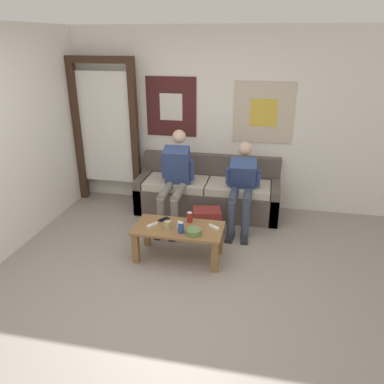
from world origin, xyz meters
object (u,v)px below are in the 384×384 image
Objects in this scene: game_controller_near_right at (179,224)px; game_controller_far_center at (152,225)px; pillar_candle at (168,225)px; couch at (208,193)px; backpack at (207,223)px; game_controller_near_left at (214,227)px; person_seated_adult at (175,176)px; coffee_table at (179,233)px; drink_can_blue at (181,228)px; person_seated_teen at (242,183)px; cell_phone at (164,219)px; ceramic_bowl at (194,231)px; drink_can_red at (190,217)px.

game_controller_near_right is 1.06× the size of game_controller_far_center.
couch is at bearing 80.43° from pillar_candle.
game_controller_near_left is at bearing -72.41° from backpack.
backpack is 0.63m from game_controller_near_right.
game_controller_near_left is at bearing -53.01° from person_seated_adult.
drink_can_blue is at bearing -64.28° from coffee_table.
coffee_table is 6.83× the size of game_controller_near_right.
pillar_candle reaches higher than game_controller_near_left.
person_seated_teen is 7.41× the size of cell_phone.
backpack is 3.92× the size of pillar_candle.
person_seated_adult is at bearing 106.35° from game_controller_near_right.
cell_phone is (-0.41, 0.27, -0.03)m from ceramic_bowl.
ceramic_bowl is at bearing -92.63° from backpack.
game_controller_near_right is (-0.00, 0.04, 0.09)m from coffee_table.
ceramic_bowl is 0.27m from game_controller_near_left.
drink_can_blue is at bearing -92.55° from couch.
cell_phone reaches higher than coffee_table.
drink_can_blue reaches higher than pillar_candle.
pillar_candle is (-0.23, -1.37, 0.16)m from couch.
couch is 19.91× the size of pillar_candle.
pillar_candle is at bearing -137.10° from game_controller_near_right.
game_controller_near_right is at bearing -113.80° from backpack.
coffee_table is 1.04m from person_seated_adult.
ceramic_bowl is 0.29m from drink_can_red.
drink_can_blue is at bearing -69.07° from game_controller_near_right.
ceramic_bowl is at bearing -33.08° from cell_phone.
game_controller_far_center is at bearing 169.51° from ceramic_bowl.
game_controller_near_right is at bearing -25.75° from cell_phone.
ceramic_bowl is 1.27× the size of game_controller_near_left.
person_seated_adult is 1.19m from ceramic_bowl.
person_seated_adult reaches higher than drink_can_blue.
cell_phone is (0.06, -0.81, -0.26)m from person_seated_adult.
backpack is at bearing 61.70° from pillar_candle.
pillar_candle is at bearing -125.65° from person_seated_teen.
pillar_candle is at bearing -167.28° from game_controller_near_left.
coffee_table is at bearing -171.41° from game_controller_near_left.
backpack is at bearing 66.20° from game_controller_near_right.
coffee_table is at bearing -74.09° from person_seated_adult.
game_controller_near_left is (0.28, -1.25, 0.13)m from couch.
backpack is 0.54m from drink_can_red.
couch is at bearing 88.97° from drink_can_red.
game_controller_far_center is (-0.03, -0.98, -0.25)m from person_seated_adult.
person_seated_teen reaches higher than cell_phone.
pillar_candle is 0.52m from game_controller_near_left.
cell_phone is at bearing 154.25° from game_controller_near_right.
drink_can_red is at bearing 44.06° from pillar_candle.
ceramic_bowl reaches higher than game_controller_near_left.
cell_phone is (-0.84, -0.83, -0.20)m from person_seated_teen.
couch is 11.69× the size of ceramic_bowl.
pillar_candle is 0.20m from game_controller_far_center.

